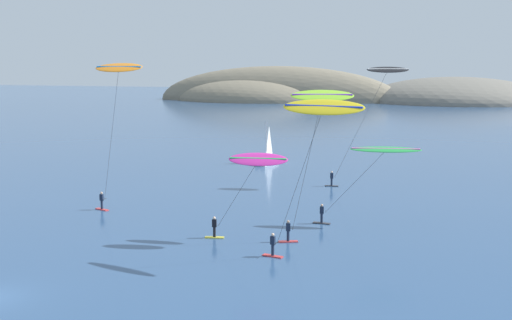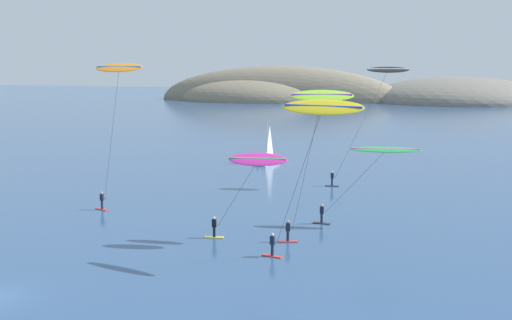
% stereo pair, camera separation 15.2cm
% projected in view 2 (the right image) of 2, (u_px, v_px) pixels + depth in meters
% --- Properties ---
extents(headland_island, '(136.88, 56.19, 24.51)m').
position_uv_depth(headland_island, '(338.00, 101.00, 228.58)').
color(headland_island, '#7A705B').
rests_on(headland_island, ground).
extents(sailboat_near, '(2.12, 5.97, 5.70)m').
position_uv_depth(sailboat_near, '(267.00, 159.00, 86.39)').
color(sailboat_near, white).
rests_on(sailboat_near, ground).
extents(kitesurfer_orange, '(5.66, 2.22, 13.63)m').
position_uv_depth(kitesurfer_orange, '(118.00, 78.00, 57.13)').
color(kitesurfer_orange, red).
rests_on(kitesurfer_orange, ground).
extents(kitesurfer_lime, '(5.59, 2.37, 11.67)m').
position_uv_depth(kitesurfer_lime, '(319.00, 107.00, 47.36)').
color(kitesurfer_lime, red).
rests_on(kitesurfer_lime, ground).
extents(kitesurfer_magenta, '(6.57, 1.78, 6.83)m').
position_uv_depth(kitesurfer_magenta, '(254.00, 166.00, 48.86)').
color(kitesurfer_magenta, yellow).
rests_on(kitesurfer_magenta, ground).
extents(kitesurfer_yellow, '(7.32, 2.72, 11.26)m').
position_uv_depth(kitesurfer_yellow, '(319.00, 117.00, 42.30)').
color(kitesurfer_yellow, red).
rests_on(kitesurfer_yellow, ground).
extents(kitesurfer_green, '(8.91, 2.07, 6.74)m').
position_uv_depth(kitesurfer_green, '(380.00, 155.00, 53.19)').
color(kitesurfer_green, '#2D2D33').
rests_on(kitesurfer_green, ground).
extents(kitesurfer_black, '(8.78, 2.55, 13.23)m').
position_uv_depth(kitesurfer_black, '(383.00, 80.00, 68.90)').
color(kitesurfer_black, '#2D2D33').
rests_on(kitesurfer_black, ground).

